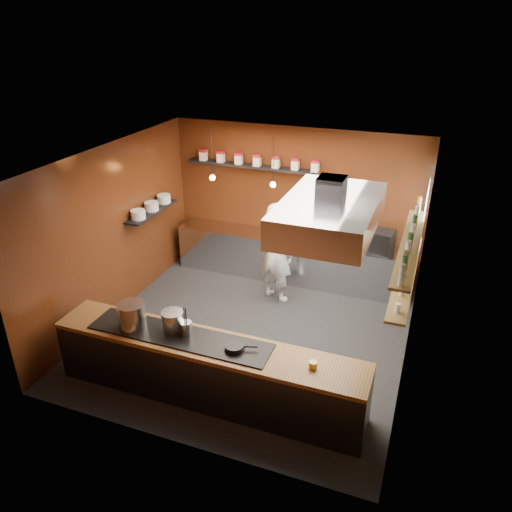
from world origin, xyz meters
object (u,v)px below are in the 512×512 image
at_px(espresso_machine, 381,242).
at_px(chef, 276,252).
at_px(stockpot_small, 173,321).
at_px(extractor_hood, 330,213).
at_px(stockpot_large, 132,316).

bearing_deg(espresso_machine, chef, -145.61).
bearing_deg(espresso_machine, stockpot_small, -112.41).
distance_m(extractor_hood, chef, 2.65).
bearing_deg(extractor_hood, chef, 126.90).
height_order(extractor_hood, chef, extractor_hood).
bearing_deg(stockpot_large, chef, 69.50).
xyz_separation_m(espresso_machine, chef, (-1.76, -0.79, -0.15)).
distance_m(stockpot_small, espresso_machine, 4.29).
height_order(extractor_hood, stockpot_large, extractor_hood).
height_order(espresso_machine, chef, chef).
bearing_deg(extractor_hood, stockpot_large, -152.52).
relative_size(extractor_hood, stockpot_large, 5.23).
bearing_deg(stockpot_small, chef, 79.03).
relative_size(espresso_machine, chef, 0.22).
height_order(extractor_hood, stockpot_small, extractor_hood).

